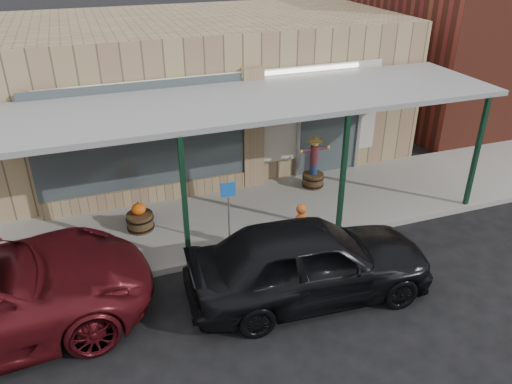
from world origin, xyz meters
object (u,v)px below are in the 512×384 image
object	(u,v)px
handicap_sign	(229,206)
parked_sedan	(309,260)
barrel_pumpkin	(140,220)
barrel_scarecrow	(313,170)

from	to	relation	value
handicap_sign	parked_sedan	bearing A→B (deg)	-57.86
handicap_sign	parked_sedan	distance (m)	2.25
barrel_pumpkin	parked_sedan	bearing A→B (deg)	-50.07
handicap_sign	barrel_pumpkin	bearing A→B (deg)	147.91
barrel_scarecrow	handicap_sign	xyz separation A→B (m)	(-3.01, -1.99, 0.51)
handicap_sign	parked_sedan	xyz separation A→B (m)	(1.01, -1.98, -0.35)
barrel_scarecrow	handicap_sign	bearing A→B (deg)	-122.82
barrel_scarecrow	handicap_sign	distance (m)	3.65
barrel_scarecrow	barrel_pumpkin	world-z (taller)	barrel_scarecrow
barrel_pumpkin	handicap_sign	xyz separation A→B (m)	(1.78, -1.35, 0.75)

